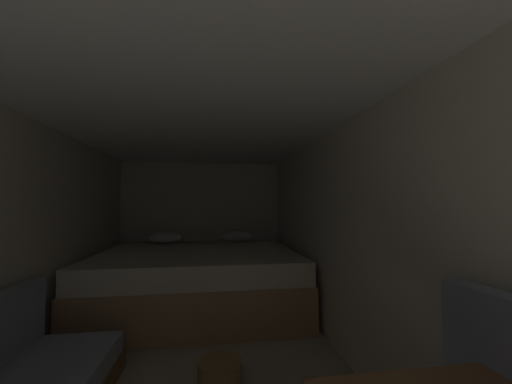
# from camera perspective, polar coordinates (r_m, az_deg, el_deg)

# --- Properties ---
(ground_plane) EXTENTS (7.19, 7.19, 0.00)m
(ground_plane) POSITION_cam_1_polar(r_m,az_deg,el_deg) (2.66, -13.10, -32.56)
(ground_plane) COLOR #B2A893
(wall_back) EXTENTS (2.69, 0.05, 2.04)m
(wall_back) POSITION_cam_1_polar(r_m,az_deg,el_deg) (4.93, -10.60, -6.19)
(wall_back) COLOR beige
(wall_back) RESTS_ON ground
(wall_left) EXTENTS (0.05, 5.19, 2.04)m
(wall_left) POSITION_cam_1_polar(r_m,az_deg,el_deg) (2.75, -41.71, -8.43)
(wall_left) COLOR beige
(wall_left) RESTS_ON ground
(wall_right) EXTENTS (0.05, 5.19, 2.04)m
(wall_right) POSITION_cam_1_polar(r_m,az_deg,el_deg) (2.59, 18.15, -9.38)
(wall_right) COLOR beige
(wall_right) RESTS_ON ground
(ceiling_slab) EXTENTS (2.69, 5.19, 0.05)m
(ceiling_slab) POSITION_cam_1_polar(r_m,az_deg,el_deg) (2.42, -12.57, 15.13)
(ceiling_slab) COLOR white
(ceiling_slab) RESTS_ON wall_left
(bed) EXTENTS (2.47, 2.01, 0.92)m
(bed) POSITION_cam_1_polar(r_m,az_deg,el_deg) (3.97, -11.23, -16.52)
(bed) COLOR tan
(bed) RESTS_ON ground
(wicker_basket) EXTENTS (0.32, 0.32, 0.20)m
(wicker_basket) POSITION_cam_1_polar(r_m,az_deg,el_deg) (2.49, -7.17, -32.29)
(wicker_basket) COLOR olive
(wicker_basket) RESTS_ON ground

